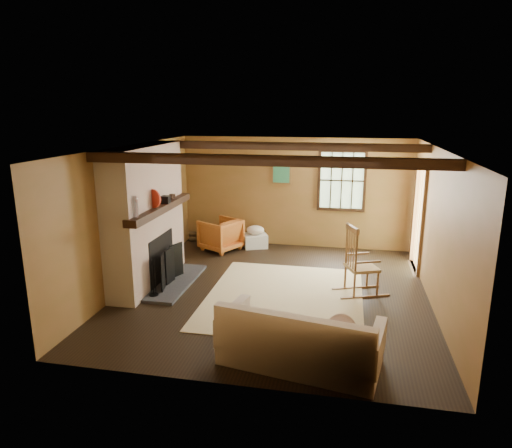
% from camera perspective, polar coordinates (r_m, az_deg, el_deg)
% --- Properties ---
extents(ground, '(5.50, 5.50, 0.00)m').
position_cam_1_polar(ground, '(7.78, 2.32, -8.40)').
color(ground, black).
rests_on(ground, ground).
extents(room_envelope, '(5.02, 5.52, 2.44)m').
position_cam_1_polar(room_envelope, '(7.53, 4.41, 3.80)').
color(room_envelope, '#915E33').
rests_on(room_envelope, ground).
extents(fireplace, '(1.02, 2.30, 2.40)m').
position_cam_1_polar(fireplace, '(8.06, -13.42, 0.30)').
color(fireplace, brown).
rests_on(fireplace, ground).
extents(rug, '(2.50, 3.00, 0.01)m').
position_cam_1_polar(rug, '(7.57, 3.59, -9.05)').
color(rug, beige).
rests_on(rug, ground).
extents(rocking_chair, '(0.95, 0.73, 1.17)m').
position_cam_1_polar(rocking_chair, '(7.71, 12.81, -5.03)').
color(rocking_chair, tan).
rests_on(rocking_chair, ground).
extents(sofa, '(2.03, 1.17, 0.77)m').
position_cam_1_polar(sofa, '(5.63, 5.45, -14.70)').
color(sofa, white).
rests_on(sofa, ground).
extents(firewood_pile, '(0.62, 0.11, 0.23)m').
position_cam_1_polar(firewood_pile, '(10.61, -6.72, -1.61)').
color(firewood_pile, brown).
rests_on(firewood_pile, ground).
extents(laundry_basket, '(0.61, 0.54, 0.30)m').
position_cam_1_polar(laundry_basket, '(10.10, -0.08, -2.11)').
color(laundry_basket, white).
rests_on(laundry_basket, ground).
extents(basket_pillow, '(0.40, 0.32, 0.20)m').
position_cam_1_polar(basket_pillow, '(10.03, -0.08, -0.75)').
color(basket_pillow, white).
rests_on(basket_pillow, laundry_basket).
extents(armchair, '(1.02, 1.01, 0.69)m').
position_cam_1_polar(armchair, '(9.89, -4.46, -1.33)').
color(armchair, '#BF6026').
rests_on(armchair, ground).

